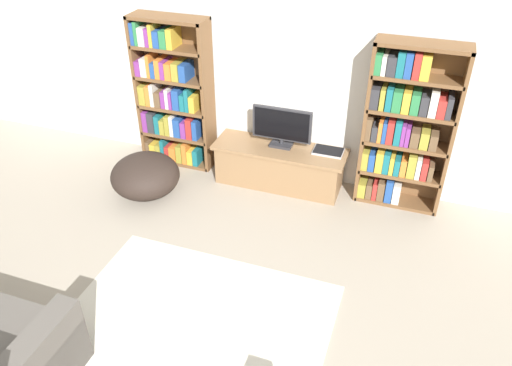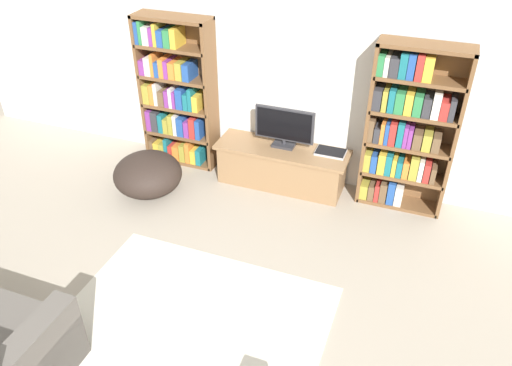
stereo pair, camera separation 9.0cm
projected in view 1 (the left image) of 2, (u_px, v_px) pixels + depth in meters
wall_back at (304, 66)px, 5.14m from camera, size 8.80×0.06×2.60m
bookshelf_left at (173, 96)px, 5.67m from camera, size 0.86×0.30×1.73m
bookshelf_right at (404, 128)px, 4.94m from camera, size 0.86×0.30×1.73m
tv_stand at (279, 166)px, 5.54m from camera, size 1.46×0.47×0.46m
television at (282, 127)px, 5.33m from camera, size 0.65×0.16×0.45m
laptop at (328, 151)px, 5.33m from camera, size 0.32×0.21×0.03m
area_rug at (196, 322)px, 3.98m from camera, size 2.09×1.55×0.02m
beanbag_ottoman at (145, 176)px, 5.39m from camera, size 0.74×0.74×0.45m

